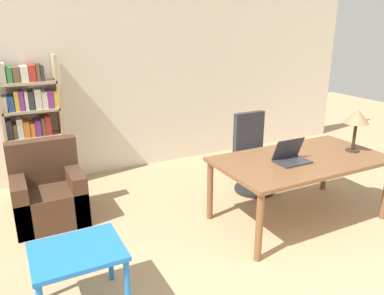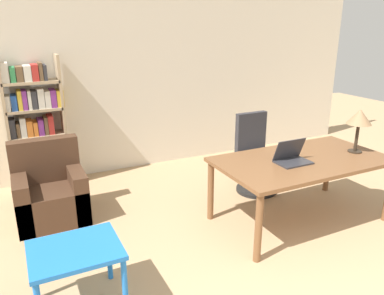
% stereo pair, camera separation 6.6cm
% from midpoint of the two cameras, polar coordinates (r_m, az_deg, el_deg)
% --- Properties ---
extents(wall_back, '(8.00, 0.06, 2.70)m').
position_cam_midpoint_polar(wall_back, '(5.67, -8.40, 10.21)').
color(wall_back, beige).
rests_on(wall_back, ground_plane).
extents(desk, '(1.89, 1.03, 0.74)m').
position_cam_midpoint_polar(desk, '(4.27, 16.85, -2.60)').
color(desk, brown).
rests_on(desk, ground_plane).
extents(laptop, '(0.36, 0.25, 0.25)m').
position_cam_midpoint_polar(laptop, '(4.09, 15.40, -1.48)').
color(laptop, '#2D2D33').
rests_on(laptop, desk).
extents(table_lamp, '(0.27, 0.27, 0.50)m').
position_cam_midpoint_polar(table_lamp, '(4.58, 24.54, 4.07)').
color(table_lamp, '#2D2319').
rests_on(table_lamp, desk).
extents(office_chair, '(0.54, 0.54, 1.03)m').
position_cam_midpoint_polar(office_chair, '(5.01, 9.95, -1.40)').
color(office_chair, black).
rests_on(office_chair, ground_plane).
extents(side_table_blue, '(0.67, 0.55, 0.53)m').
position_cam_midpoint_polar(side_table_blue, '(3.06, -16.69, -15.70)').
color(side_table_blue, blue).
rests_on(side_table_blue, ground_plane).
extents(armchair, '(0.75, 0.65, 0.90)m').
position_cam_midpoint_polar(armchair, '(4.53, -20.37, -6.74)').
color(armchair, '#472D1E').
rests_on(armchair, ground_plane).
extents(bookshelf, '(0.73, 0.28, 1.76)m').
position_cam_midpoint_polar(bookshelf, '(5.33, -22.38, 2.70)').
color(bookshelf, tan).
rests_on(bookshelf, ground_plane).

